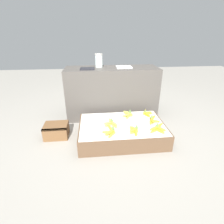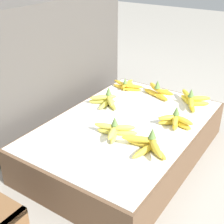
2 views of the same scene
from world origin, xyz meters
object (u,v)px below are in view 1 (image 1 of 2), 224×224
Objects in this scene: banana_bunch_front_midright at (135,130)px; banana_bunch_front_right at (158,128)px; wooden_crate at (56,131)px; banana_bunch_back_midright at (128,114)px; banana_bunch_back_right at (146,113)px; foam_tray_white at (124,67)px; banana_bunch_front_midleft at (111,131)px; banana_bunch_middle_right at (153,120)px; banana_bunch_middle_midleft at (111,123)px; glass_jar at (99,60)px.

banana_bunch_front_midright is 0.86× the size of banana_bunch_front_right.
banana_bunch_back_midright reaches higher than wooden_crate.
banana_bunch_back_right is 0.80m from foam_tray_white.
foam_tray_white reaches higher than banana_bunch_back_right.
wooden_crate is 1.24× the size of banana_bunch_front_midleft.
banana_bunch_middle_right reaches higher than wooden_crate.
banana_bunch_middle_right is at bearing 21.98° from banana_bunch_front_midleft.
banana_bunch_front_right is 0.23m from banana_bunch_middle_right.
banana_bunch_front_midright is 0.88× the size of banana_bunch_middle_midleft.
banana_bunch_front_right is 0.96× the size of banana_bunch_back_right.
glass_jar is at bearing 97.21° from banana_bunch_middle_midleft.
foam_tray_white is at bearing 111.59° from banana_bunch_middle_right.
wooden_crate is 1.44× the size of banana_bunch_middle_midleft.
banana_bunch_back_midright is 1.07× the size of glass_jar.
banana_bunch_back_right is (-0.02, 0.22, -0.01)m from banana_bunch_middle_right.
glass_jar reaches higher than banana_bunch_back_midright.
banana_bunch_front_right and banana_bunch_back_midright have the same top height.
banana_bunch_front_right is 1.10× the size of glass_jar.
wooden_crate is at bearing 160.20° from banana_bunch_front_midright.
banana_bunch_middle_right is 1.23m from glass_jar.
foam_tray_white is at bearing 72.51° from banana_bunch_front_midleft.
banana_bunch_middle_midleft reaches higher than wooden_crate.
banana_bunch_front_midleft is at bearing -25.88° from wooden_crate.
banana_bunch_front_midleft is 0.63m from banana_bunch_middle_right.
banana_bunch_front_right is at bearing -88.51° from banana_bunch_back_right.
banana_bunch_front_right is (1.28, -0.34, 0.15)m from wooden_crate.
wooden_crate is at bearing -174.68° from banana_bunch_back_midright.
banana_bunch_back_midright is at bearing -90.80° from foam_tray_white.
foam_tray_white is (-0.27, 0.49, 0.57)m from banana_bunch_back_right.
banana_bunch_front_right is (0.29, 0.02, -0.00)m from banana_bunch_front_midright.
banana_bunch_front_midleft is at bearing -123.83° from banana_bunch_back_midright.
banana_bunch_front_midright is 0.82× the size of foam_tray_white.
banana_bunch_back_midright is at bearing 123.65° from banana_bunch_front_right.
banana_bunch_front_right is at bearing -56.35° from banana_bunch_back_midright.
glass_jar reaches higher than foam_tray_white.
banana_bunch_back_right is at bearing 59.48° from banana_bunch_front_midright.
wooden_crate is 0.80m from banana_bunch_front_midleft.
banana_bunch_back_midright is at bearing 89.20° from banana_bunch_front_midright.
glass_jar is (-0.65, 0.58, 0.67)m from banana_bunch_back_right.
banana_bunch_back_midright reaches higher than banana_bunch_back_right.
banana_bunch_front_right is 0.45m from banana_bunch_back_right.
banana_bunch_front_midleft is 1.23m from glass_jar.
banana_bunch_front_right is at bearing -19.19° from banana_bunch_middle_midleft.
banana_bunch_front_midright reaches higher than wooden_crate.
wooden_crate is at bearing -174.74° from banana_bunch_back_right.
banana_bunch_front_midright is 0.45m from banana_bunch_back_midright.
banana_bunch_front_midleft is at bearing -158.02° from banana_bunch_middle_right.
foam_tray_white reaches higher than banana_bunch_middle_midleft.
banana_bunch_front_midleft is 1.08× the size of banana_bunch_back_right.
banana_bunch_back_right is 0.99× the size of foam_tray_white.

